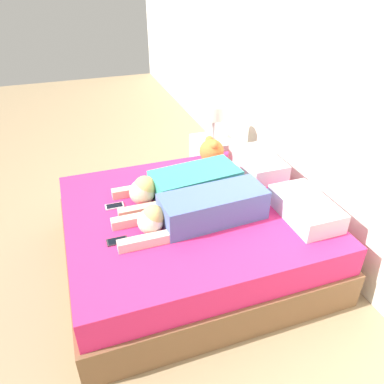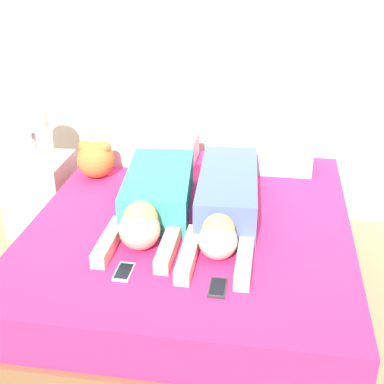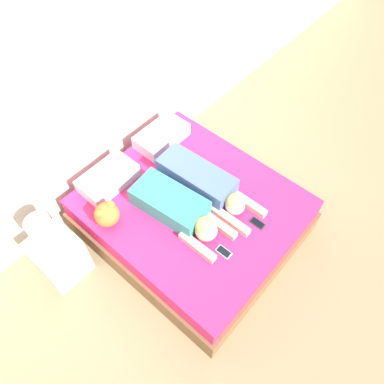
# 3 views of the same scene
# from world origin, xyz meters

# --- Properties ---
(ground_plane) EXTENTS (12.00, 12.00, 0.00)m
(ground_plane) POSITION_xyz_m (0.00, 0.00, 0.00)
(ground_plane) COLOR #9E8460
(wall_back) EXTENTS (12.00, 0.06, 2.60)m
(wall_back) POSITION_xyz_m (0.00, 1.13, 1.30)
(wall_back) COLOR silver
(wall_back) RESTS_ON ground_plane
(bed) EXTENTS (1.73, 1.96, 0.53)m
(bed) POSITION_xyz_m (0.00, 0.00, 0.26)
(bed) COLOR brown
(bed) RESTS_ON ground_plane
(pillow_head_left) EXTENTS (0.56, 0.33, 0.15)m
(pillow_head_left) POSITION_xyz_m (-0.38, 0.76, 0.61)
(pillow_head_left) COLOR silver
(pillow_head_left) RESTS_ON bed
(pillow_head_right) EXTENTS (0.56, 0.33, 0.15)m
(pillow_head_right) POSITION_xyz_m (0.38, 0.76, 0.61)
(pillow_head_right) COLOR silver
(pillow_head_right) RESTS_ON bed
(person_left) EXTENTS (0.42, 1.02, 0.23)m
(person_left) POSITION_xyz_m (-0.20, -0.01, 0.64)
(person_left) COLOR teal
(person_left) RESTS_ON bed
(person_right) EXTENTS (0.35, 1.12, 0.23)m
(person_right) POSITION_xyz_m (0.18, -0.00, 0.64)
(person_right) COLOR #4C66A5
(person_right) RESTS_ON bed
(cell_phone_left) EXTENTS (0.07, 0.14, 0.01)m
(cell_phone_left) POSITION_xyz_m (-0.22, -0.56, 0.54)
(cell_phone_left) COLOR silver
(cell_phone_left) RESTS_ON bed
(cell_phone_right) EXTENTS (0.07, 0.14, 0.01)m
(cell_phone_right) POSITION_xyz_m (0.21, -0.61, 0.54)
(cell_phone_right) COLOR #2D2D33
(cell_phone_right) RESTS_ON bed
(plush_toy) EXTENTS (0.23, 0.23, 0.24)m
(plush_toy) POSITION_xyz_m (-0.67, 0.43, 0.65)
(plush_toy) COLOR orange
(plush_toy) RESTS_ON bed
(nightstand) EXTENTS (0.40, 0.40, 0.90)m
(nightstand) POSITION_xyz_m (-1.17, 0.64, 0.31)
(nightstand) COLOR beige
(nightstand) RESTS_ON ground_plane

